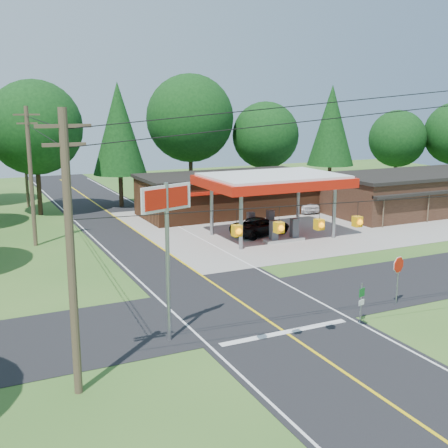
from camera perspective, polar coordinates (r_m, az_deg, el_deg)
name	(u,v)px	position (r m, az deg, el deg)	size (l,w,h in m)	color
ground	(248,307)	(28.81, 2.45, -8.45)	(120.00, 120.00, 0.00)	#2D5C20
main_highway	(248,307)	(28.81, 2.45, -8.43)	(8.00, 120.00, 0.02)	black
cross_road	(248,307)	(28.80, 2.45, -8.42)	(70.00, 7.00, 0.02)	black
lane_center_yellow	(248,307)	(28.80, 2.45, -8.40)	(0.15, 110.00, 0.00)	yellow
gas_canopy	(273,182)	(43.13, 4.97, 4.24)	(10.60, 7.40, 4.88)	gray
convenience_store	(227,194)	(52.65, 0.35, 3.11)	(16.40, 7.55, 3.80)	#4C2815
strip_building	(427,191)	(57.51, 19.94, 3.15)	(20.40, 8.75, 3.80)	#372016
utility_pole_near_left	(71,252)	(19.69, -15.32, -2.73)	(1.80, 0.30, 10.00)	#473828
utility_pole_far_left	(31,175)	(42.35, -19.04, 4.76)	(1.80, 0.30, 10.00)	#473828
utility_pole_north	(25,160)	(59.37, -19.55, 6.19)	(0.30, 0.30, 9.50)	#473828
overhead_beacons	(300,208)	(21.66, 7.70, 1.65)	(17.04, 2.04, 1.03)	black
treeline_backdrop	(127,135)	(49.76, -9.84, 8.87)	(70.27, 51.59, 13.30)	#332316
suv_car	(261,226)	(44.25, 3.76, -0.23)	(5.07, 5.07, 1.41)	black
sedan_car	(302,203)	(54.57, 7.90, 2.10)	(4.57, 4.57, 1.56)	white
big_stop_sign	(167,225)	(23.54, -5.81, -0.07)	(2.45, 0.94, 6.94)	gray
octagonal_stop_sign	(398,269)	(29.79, 17.30, -4.36)	(0.87, 0.28, 2.60)	gray
route_sign_post	(361,300)	(27.20, 13.78, -7.46)	(0.39, 0.14, 1.96)	gray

